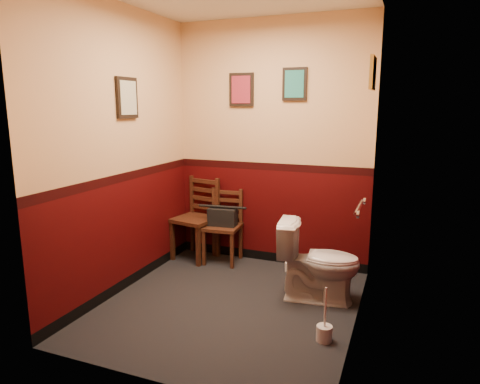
% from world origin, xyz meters
% --- Properties ---
extents(floor, '(2.20, 2.40, 0.00)m').
position_xyz_m(floor, '(0.00, 0.00, 0.00)').
color(floor, black).
rests_on(floor, ground).
extents(wall_back, '(2.20, 0.00, 2.70)m').
position_xyz_m(wall_back, '(0.00, 1.20, 1.35)').
color(wall_back, '#390506').
rests_on(wall_back, ground).
extents(wall_front, '(2.20, 0.00, 2.70)m').
position_xyz_m(wall_front, '(0.00, -1.20, 1.35)').
color(wall_front, '#390506').
rests_on(wall_front, ground).
extents(wall_left, '(0.00, 2.40, 2.70)m').
position_xyz_m(wall_left, '(-1.10, 0.00, 1.35)').
color(wall_left, '#390506').
rests_on(wall_left, ground).
extents(wall_right, '(0.00, 2.40, 2.70)m').
position_xyz_m(wall_right, '(1.10, 0.00, 1.35)').
color(wall_right, '#390506').
rests_on(wall_right, ground).
extents(grab_bar, '(0.05, 0.56, 0.06)m').
position_xyz_m(grab_bar, '(1.07, 0.25, 0.95)').
color(grab_bar, silver).
rests_on(grab_bar, wall_right).
extents(framed_print_back_a, '(0.28, 0.04, 0.36)m').
position_xyz_m(framed_print_back_a, '(-0.35, 1.18, 1.95)').
color(framed_print_back_a, black).
rests_on(framed_print_back_a, wall_back).
extents(framed_print_back_b, '(0.26, 0.04, 0.34)m').
position_xyz_m(framed_print_back_b, '(0.25, 1.18, 2.00)').
color(framed_print_back_b, black).
rests_on(framed_print_back_b, wall_back).
extents(framed_print_left, '(0.04, 0.30, 0.38)m').
position_xyz_m(framed_print_left, '(-1.08, 0.10, 1.85)').
color(framed_print_left, black).
rests_on(framed_print_left, wall_left).
extents(framed_print_right, '(0.04, 0.34, 0.28)m').
position_xyz_m(framed_print_right, '(1.08, 0.60, 2.05)').
color(framed_print_right, olive).
rests_on(framed_print_right, wall_right).
extents(toilet, '(0.79, 0.50, 0.74)m').
position_xyz_m(toilet, '(0.72, 0.40, 0.37)').
color(toilet, white).
rests_on(toilet, floor).
extents(toilet_brush, '(0.12, 0.12, 0.44)m').
position_xyz_m(toilet_brush, '(0.91, -0.30, 0.07)').
color(toilet_brush, silver).
rests_on(toilet_brush, floor).
extents(chair_left, '(0.52, 0.52, 0.95)m').
position_xyz_m(chair_left, '(-0.84, 1.01, 0.48)').
color(chair_left, '#502818').
rests_on(chair_left, floor).
extents(chair_right, '(0.42, 0.42, 0.83)m').
position_xyz_m(chair_right, '(-0.50, 1.01, 0.42)').
color(chair_right, '#502818').
rests_on(chair_right, floor).
extents(handbag, '(0.33, 0.19, 0.23)m').
position_xyz_m(handbag, '(-0.50, 0.98, 0.54)').
color(handbag, black).
rests_on(handbag, chair_right).
extents(tp_stack, '(0.23, 0.12, 0.20)m').
position_xyz_m(tp_stack, '(0.36, 0.98, 0.08)').
color(tp_stack, silver).
rests_on(tp_stack, floor).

